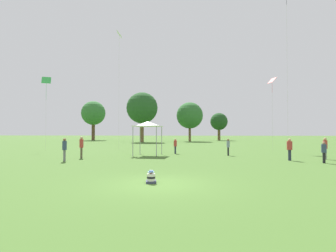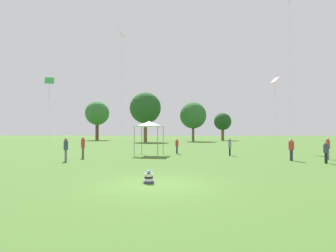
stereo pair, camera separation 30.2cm
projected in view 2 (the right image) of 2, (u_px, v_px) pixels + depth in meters
name	position (u px, v px, depth m)	size (l,w,h in m)	color
ground_plane	(156.00, 184.00, 11.05)	(300.00, 300.00, 0.00)	#426628
seated_toddler	(149.00, 178.00, 11.27)	(0.52, 0.60, 0.56)	#383D56
person_standing_0	(83.00, 145.00, 22.13)	(0.36, 0.36, 1.81)	brown
person_standing_1	(177.00, 145.00, 26.45)	(0.44, 0.44, 1.53)	#282D42
person_standing_2	(291.00, 148.00, 20.02)	(0.54, 0.54, 1.69)	#282D42
person_standing_3	(326.00, 151.00, 18.29)	(0.36, 0.36, 1.52)	black
person_standing_4	(66.00, 147.00, 19.72)	(0.39, 0.39, 1.74)	slate
person_standing_5	(328.00, 146.00, 20.87)	(0.45, 0.45, 1.75)	slate
person_standing_6	(230.00, 145.00, 24.25)	(0.33, 0.33, 1.57)	black
canopy_tent	(149.00, 124.00, 24.70)	(2.69, 2.69, 3.22)	white
kite_0	(275.00, 82.00, 29.58)	(0.88, 1.02, 8.39)	red
kite_1	(49.00, 82.00, 32.46)	(1.21, 0.97, 9.04)	green
kite_3	(122.00, 39.00, 33.96)	(0.78, 1.09, 15.29)	white
distant_tree_0	(145.00, 108.00, 57.68)	(6.86, 6.86, 10.94)	brown
distant_tree_1	(223.00, 122.00, 68.84)	(4.54, 4.54, 7.25)	brown
distant_tree_2	(97.00, 113.00, 71.32)	(6.45, 6.45, 10.57)	brown
distant_tree_3	(193.00, 115.00, 61.71)	(6.23, 6.23, 9.24)	brown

